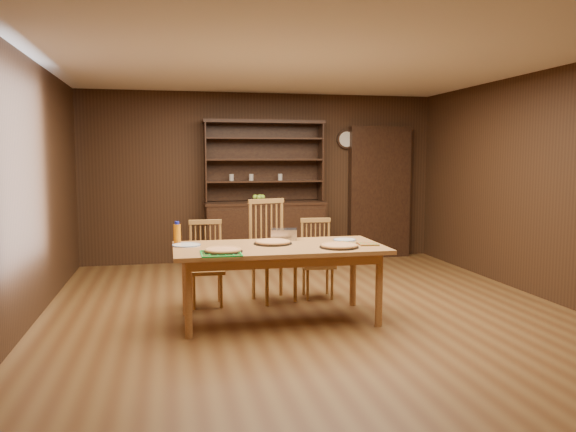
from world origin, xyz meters
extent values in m
plane|color=brown|center=(0.00, 0.00, 0.00)|extent=(6.00, 6.00, 0.00)
plane|color=silver|center=(0.00, 0.00, 2.60)|extent=(6.00, 6.00, 0.00)
plane|color=#331E10|center=(0.00, 3.00, 1.30)|extent=(5.50, 0.00, 5.50)
plane|color=#331E10|center=(0.00, -3.00, 1.30)|extent=(5.50, 0.00, 5.50)
plane|color=#331E10|center=(-2.75, 0.00, 1.30)|extent=(0.00, 6.00, 6.00)
plane|color=#331E10|center=(2.75, 0.00, 1.30)|extent=(0.00, 6.00, 6.00)
cube|color=black|center=(0.00, 2.74, 0.45)|extent=(1.80, 0.50, 0.90)
cube|color=black|center=(0.00, 2.74, 0.92)|extent=(1.84, 0.52, 0.04)
cube|color=black|center=(0.00, 2.97, 1.55)|extent=(1.80, 0.02, 1.20)
cube|color=black|center=(-0.89, 2.82, 1.55)|extent=(0.02, 0.32, 1.20)
cube|color=black|center=(0.89, 2.82, 1.55)|extent=(0.02, 0.32, 1.20)
cube|color=black|center=(0.00, 2.82, 2.15)|extent=(1.84, 0.34, 0.05)
cylinder|color=gray|center=(-0.50, 2.82, 1.31)|extent=(0.07, 0.07, 0.10)
cylinder|color=gray|center=(-0.20, 2.82, 1.31)|extent=(0.07, 0.07, 0.10)
cube|color=black|center=(1.90, 2.90, 1.05)|extent=(1.00, 0.18, 2.10)
cylinder|color=black|center=(1.35, 2.96, 1.90)|extent=(0.30, 0.04, 0.30)
cylinder|color=beige|center=(1.35, 2.94, 1.90)|extent=(0.24, 0.01, 0.24)
cube|color=#AD743C|center=(-0.38, -0.30, 0.73)|extent=(2.05, 1.02, 0.04)
cylinder|color=#AD743C|center=(-1.28, -0.69, 0.35)|extent=(0.07, 0.07, 0.71)
cylinder|color=#AD743C|center=(-1.28, 0.09, 0.35)|extent=(0.07, 0.07, 0.71)
cylinder|color=#AD743C|center=(0.52, -0.69, 0.35)|extent=(0.07, 0.07, 0.71)
cylinder|color=#AD743C|center=(0.52, 0.09, 0.35)|extent=(0.07, 0.07, 0.71)
cube|color=#AE763B|center=(-1.04, 0.41, 0.39)|extent=(0.38, 0.37, 0.04)
cylinder|color=#AE763B|center=(-1.19, 0.28, 0.18)|extent=(0.03, 0.03, 0.37)
cylinder|color=#AE763B|center=(-1.19, 0.55, 0.18)|extent=(0.03, 0.03, 0.37)
cylinder|color=#AE763B|center=(-0.90, 0.27, 0.18)|extent=(0.03, 0.03, 0.37)
cylinder|color=#AE763B|center=(-0.90, 0.55, 0.18)|extent=(0.03, 0.03, 0.37)
cube|color=#AE763B|center=(-1.04, 0.57, 0.90)|extent=(0.36, 0.04, 0.05)
cube|color=#AE763B|center=(-0.29, 0.47, 0.48)|extent=(0.58, 0.57, 0.04)
cylinder|color=#AE763B|center=(-0.41, 0.26, 0.23)|extent=(0.04, 0.04, 0.46)
cylinder|color=#AE763B|center=(-0.51, 0.58, 0.23)|extent=(0.04, 0.04, 0.46)
cylinder|color=#AE763B|center=(-0.06, 0.36, 0.23)|extent=(0.04, 0.04, 0.46)
cylinder|color=#AE763B|center=(-0.17, 0.68, 0.23)|extent=(0.04, 0.04, 0.46)
cube|color=#AE763B|center=(-0.34, 0.65, 1.12)|extent=(0.44, 0.17, 0.05)
cube|color=#AE763B|center=(0.23, 0.51, 0.38)|extent=(0.39, 0.38, 0.04)
cylinder|color=#AE763B|center=(0.08, 0.39, 0.18)|extent=(0.03, 0.03, 0.36)
cylinder|color=#AE763B|center=(0.10, 0.65, 0.18)|extent=(0.03, 0.03, 0.36)
cylinder|color=#AE763B|center=(0.37, 0.37, 0.18)|extent=(0.03, 0.03, 0.36)
cylinder|color=#AE763B|center=(0.38, 0.63, 0.18)|extent=(0.03, 0.03, 0.36)
cube|color=#AE763B|center=(0.24, 0.66, 0.88)|extent=(0.35, 0.06, 0.05)
cylinder|color=black|center=(-0.95, -0.56, 0.76)|extent=(0.36, 0.36, 0.01)
cylinder|color=tan|center=(-0.95, -0.56, 0.77)|extent=(0.33, 0.33, 0.02)
torus|color=#C98D48|center=(-0.95, -0.56, 0.77)|extent=(0.34, 0.34, 0.03)
cylinder|color=black|center=(0.17, -0.53, 0.76)|extent=(0.38, 0.38, 0.01)
cylinder|color=tan|center=(0.17, -0.53, 0.77)|extent=(0.35, 0.35, 0.02)
torus|color=#C98D48|center=(0.17, -0.53, 0.77)|extent=(0.36, 0.36, 0.03)
cylinder|color=black|center=(-0.42, -0.17, 0.76)|extent=(0.39, 0.39, 0.01)
cylinder|color=tan|center=(-0.42, -0.17, 0.77)|extent=(0.35, 0.35, 0.02)
torus|color=#C98D48|center=(-0.42, -0.17, 0.77)|extent=(0.36, 0.36, 0.03)
cylinder|color=white|center=(-1.27, -0.12, 0.76)|extent=(0.28, 0.28, 0.01)
torus|color=#3559A0|center=(-1.27, -0.12, 0.76)|extent=(0.28, 0.28, 0.01)
cylinder|color=white|center=(0.36, -0.11, 0.76)|extent=(0.23, 0.23, 0.01)
torus|color=#3559A0|center=(0.36, -0.11, 0.76)|extent=(0.24, 0.24, 0.01)
cube|color=silver|center=(-0.24, 0.13, 0.80)|extent=(0.31, 0.25, 0.11)
cylinder|color=orange|center=(-1.36, 0.04, 0.85)|extent=(0.07, 0.07, 0.20)
cylinder|color=#141DA9|center=(-1.36, 0.04, 0.96)|extent=(0.04, 0.04, 0.03)
cube|color=#B51B14|center=(0.50, -0.42, 0.76)|extent=(0.21, 0.21, 0.01)
cube|color=#B51B14|center=(0.29, -0.33, 0.76)|extent=(0.25, 0.25, 0.01)
cylinder|color=black|center=(-0.11, 2.69, 0.97)|extent=(0.30, 0.30, 0.06)
sphere|color=#A0CB36|center=(-0.16, 2.69, 1.02)|extent=(0.08, 0.08, 0.08)
sphere|color=#A0CB36|center=(-0.08, 2.72, 1.02)|extent=(0.08, 0.08, 0.08)
sphere|color=#A0CB36|center=(-0.11, 2.64, 1.02)|extent=(0.08, 0.08, 0.08)
sphere|color=#A0CB36|center=(-0.05, 2.67, 1.02)|extent=(0.08, 0.08, 0.08)
camera|label=1|loc=(-1.43, -5.65, 1.62)|focal=35.00mm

